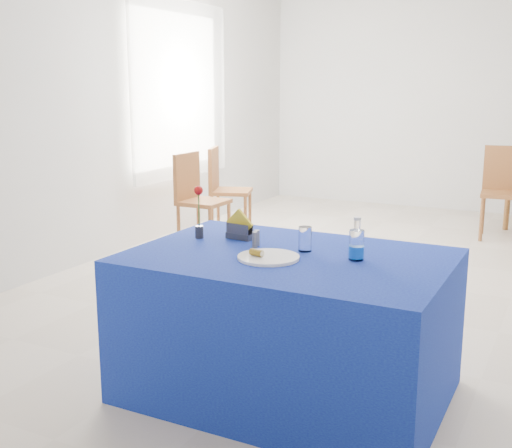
{
  "coord_description": "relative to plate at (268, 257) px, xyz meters",
  "views": [
    {
      "loc": [
        1.5,
        -5.07,
        1.6
      ],
      "look_at": [
        0.06,
        -2.27,
        0.92
      ],
      "focal_mm": 45.0,
      "sensor_mm": 36.0,
      "label": 1
    }
  ],
  "objects": [
    {
      "name": "drinking_glass",
      "position": [
        0.1,
        0.22,
        0.06
      ],
      "size": [
        0.07,
        0.07,
        0.13
      ],
      "primitive_type": "cylinder",
      "color": "white",
      "rests_on": "blue_table"
    },
    {
      "name": "pepper_shaker",
      "position": [
        -0.16,
        0.17,
        0.04
      ],
      "size": [
        0.03,
        0.03,
        0.08
      ],
      "primitive_type": "cylinder",
      "color": "#5C5C60",
      "rests_on": "blue_table"
    },
    {
      "name": "plate",
      "position": [
        0.0,
        0.0,
        0.0
      ],
      "size": [
        0.31,
        0.31,
        0.01
      ],
      "primitive_type": "cylinder",
      "color": "white",
      "rests_on": "blue_table"
    },
    {
      "name": "floor",
      "position": [
        -0.15,
        2.31,
        -0.77
      ],
      "size": [
        7.0,
        7.0,
        0.0
      ],
      "primitive_type": "plane",
      "color": "beige",
      "rests_on": "ground"
    },
    {
      "name": "room_shell",
      "position": [
        -0.15,
        2.31,
        0.98
      ],
      "size": [
        7.0,
        7.0,
        7.0
      ],
      "color": "silver",
      "rests_on": "ground"
    },
    {
      "name": "salt_shaker",
      "position": [
        -0.17,
        0.21,
        0.04
      ],
      "size": [
        0.03,
        0.03,
        0.08
      ],
      "primitive_type": "cylinder",
      "color": "slate",
      "rests_on": "blue_table"
    },
    {
      "name": "rose_vase",
      "position": [
        -0.54,
        0.22,
        0.14
      ],
      "size": [
        0.05,
        0.05,
        0.3
      ],
      "color": "#26262B",
      "rests_on": "blue_table"
    },
    {
      "name": "blue_table",
      "position": [
        0.06,
        0.12,
        -0.39
      ],
      "size": [
        1.6,
        1.1,
        0.76
      ],
      "color": "navy",
      "rests_on": "floor"
    },
    {
      "name": "chair_win_b",
      "position": [
        -2.13,
        3.24,
        -0.22
      ],
      "size": [
        0.54,
        0.54,
        0.95
      ],
      "rotation": [
        0.0,
        0.0,
        1.92
      ],
      "color": "#9B5B2D",
      "rests_on": "floor"
    },
    {
      "name": "curtain",
      "position": [
        -2.55,
        3.11,
        0.78
      ],
      "size": [
        0.04,
        1.75,
        1.85
      ],
      "primitive_type": "cube",
      "color": "white",
      "rests_on": "room_shell"
    },
    {
      "name": "window_pane",
      "position": [
        -2.62,
        3.11,
        0.78
      ],
      "size": [
        0.04,
        1.5,
        1.6
      ],
      "primitive_type": "cube",
      "color": "white",
      "rests_on": "room_shell"
    },
    {
      "name": "banana_pieces",
      "position": [
        -0.05,
        -0.03,
        0.02
      ],
      "size": [
        0.08,
        0.05,
        0.03
      ],
      "color": "gold",
      "rests_on": "plate"
    },
    {
      "name": "chair_bg_left",
      "position": [
        0.62,
        4.43,
        -0.21
      ],
      "size": [
        0.48,
        0.48,
        0.97
      ],
      "rotation": [
        0.0,
        0.0,
        0.1
      ],
      "color": "#9B5B2D",
      "rests_on": "floor"
    },
    {
      "name": "napkin_holder",
      "position": [
        -0.33,
        0.3,
        0.04
      ],
      "size": [
        0.16,
        0.08,
        0.17
      ],
      "color": "#333337",
      "rests_on": "blue_table"
    },
    {
      "name": "water_bottle",
      "position": [
        0.39,
        0.18,
        0.06
      ],
      "size": [
        0.08,
        0.08,
        0.21
      ],
      "color": "white",
      "rests_on": "blue_table"
    },
    {
      "name": "chair_win_a",
      "position": [
        -2.05,
        2.56,
        -0.22
      ],
      "size": [
        0.43,
        0.43,
        0.95
      ],
      "rotation": [
        0.0,
        0.0,
        1.57
      ],
      "color": "#9B5B2D",
      "rests_on": "floor"
    }
  ]
}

